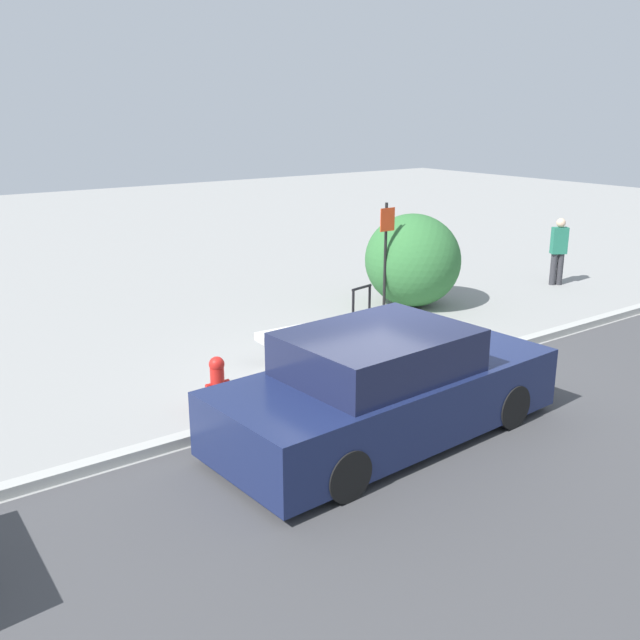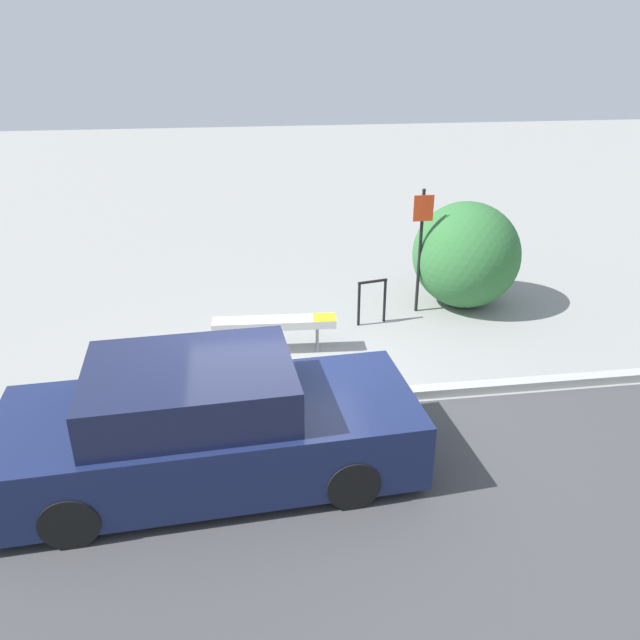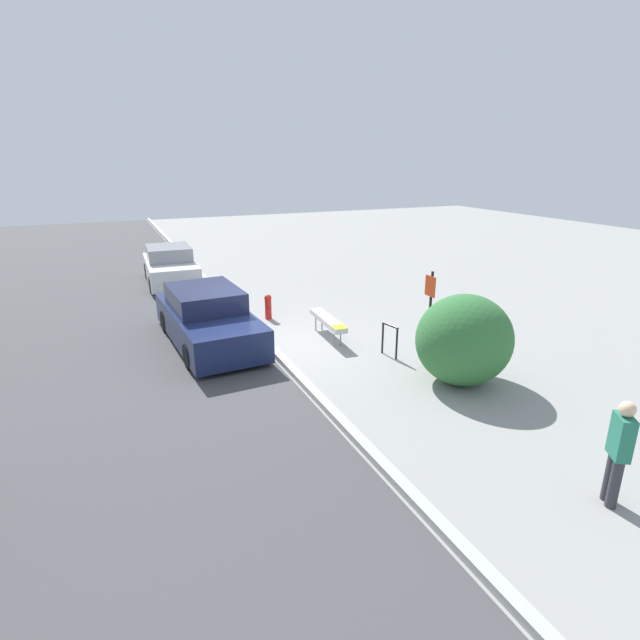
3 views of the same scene
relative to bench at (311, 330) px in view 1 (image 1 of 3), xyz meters
name	(u,v)px [view 1 (image 1 of 3)]	position (x,y,z in m)	size (l,w,h in m)	color
ground_plane	(373,389)	(-0.07, -1.70, -0.50)	(60.00, 60.00, 0.00)	gray
curb	(373,385)	(-0.07, -1.70, -0.44)	(60.00, 0.20, 0.13)	#A8A8A3
bench	(311,330)	(0.00, 0.00, 0.00)	(1.99, 0.46, 0.59)	gray
bike_rack	(361,303)	(1.79, 0.85, 0.00)	(0.55, 0.16, 0.83)	black
sign_post	(386,248)	(2.74, 1.27, 0.88)	(0.36, 0.08, 2.30)	black
fire_hydrant	(217,381)	(-2.29, -0.94, -0.10)	(0.36, 0.22, 0.77)	red
shrub_hedge	(413,260)	(3.71, 1.50, 0.48)	(1.98, 2.10, 1.97)	#337038
pedestrian	(558,249)	(7.81, 0.82, 0.35)	(0.41, 0.36, 1.60)	#333338
parked_car_near	(385,389)	(-1.00, -3.03, 0.16)	(4.78, 2.11, 1.46)	black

